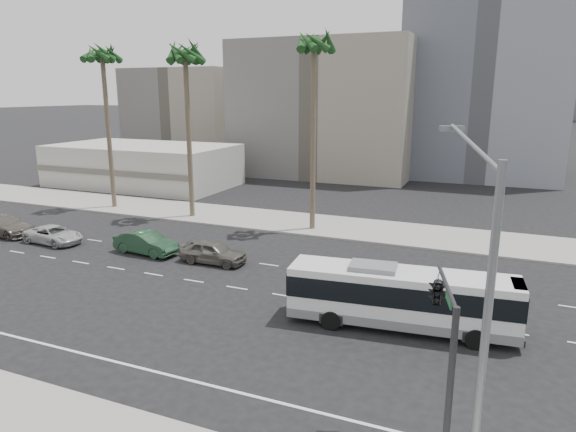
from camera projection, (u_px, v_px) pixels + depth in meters
The scene contains 17 objects.
ground at pixel (284, 296), 28.85m from camera, with size 700.00×700.00×0.00m, color black.
sidewalk_north at pixel (356, 229), 42.73m from camera, with size 120.00×7.00×0.15m, color gray.
commercial_low at pixel (143, 165), 62.78m from camera, with size 22.00×12.16×5.00m.
midrise_beige_west at pixel (330, 109), 71.56m from camera, with size 24.00×18.00×18.00m, color slate.
midrise_gray_center at pixel (486, 79), 69.41m from camera, with size 20.00×20.00×26.00m, color slate.
midrise_beige_far at pixel (193, 115), 86.12m from camera, with size 18.00×16.00×15.00m, color slate.
civic_tower at pixel (483, 34), 244.60m from camera, with size 42.00×42.00×129.00m.
city_bus at pixel (401, 296), 24.56m from camera, with size 11.09×3.50×3.13m.
car_a at pixel (213, 252), 34.22m from camera, with size 4.61×1.86×1.57m, color #59564E.
car_b at pixel (146, 243), 36.23m from camera, with size 4.90×1.71×1.62m, color #1E3D27.
car_c at pixel (53, 235), 38.77m from camera, with size 4.79×2.21×1.33m, color #B0B0B1.
car_d at pixel (3, 225), 40.92m from camera, with size 5.59×2.27×1.62m, color #595249.
streetlight_corner at pixel (480, 308), 13.20m from camera, with size 2.11×4.66×10.23m.
traffic_signal at pixel (439, 299), 15.51m from camera, with size 2.84×3.87×6.10m.
palm_near at pixel (314, 48), 39.25m from camera, with size 4.79×4.79×16.14m.
palm_mid at pixel (185, 59), 43.73m from camera, with size 5.05×5.05×15.61m.
palm_far at pixel (102, 58), 47.47m from camera, with size 4.61×4.61×15.85m.
Camera 1 is at (10.60, -24.78, 11.24)m, focal length 31.67 mm.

